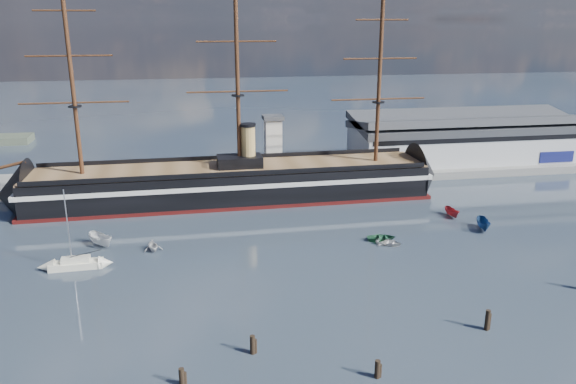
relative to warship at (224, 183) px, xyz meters
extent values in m
plane|color=#283341|center=(10.34, -20.00, -4.04)|extent=(600.00, 600.00, 0.00)
cube|color=slate|center=(20.34, 16.00, -4.04)|extent=(180.00, 18.00, 2.00)
cube|color=#B7BABC|center=(68.34, 20.00, 2.96)|extent=(62.00, 20.00, 10.00)
cube|color=#3F4247|center=(68.34, 20.00, 8.56)|extent=(63.00, 21.00, 2.00)
cube|color=silver|center=(13.34, 13.00, 4.96)|extent=(4.00, 4.00, 14.00)
cube|color=#3F4247|center=(13.34, 13.00, 12.46)|extent=(5.00, 5.00, 1.00)
cube|color=black|center=(1.73, 0.00, -0.04)|extent=(88.17, 16.97, 7.00)
cube|color=silver|center=(1.73, 0.00, 1.16)|extent=(90.17, 17.24, 1.00)
cube|color=#440E0D|center=(1.73, 0.00, -3.69)|extent=(90.17, 17.20, 0.90)
cone|color=black|center=(-44.77, 0.00, -0.34)|extent=(14.17, 15.83, 15.68)
cone|color=black|center=(48.23, 0.00, -0.34)|extent=(11.17, 15.80, 15.68)
cube|color=brown|center=(1.73, 0.00, 3.56)|extent=(88.16, 15.69, 0.40)
cube|color=black|center=(3.73, 0.00, 4.96)|extent=(10.07, 6.11, 2.50)
cylinder|color=tan|center=(5.73, 0.00, 8.46)|extent=(3.20, 3.20, 9.00)
cylinder|color=#381E0F|center=(-30.27, 0.00, 22.76)|extent=(0.90, 0.90, 38.00)
cylinder|color=#381E0F|center=(3.73, 0.00, 24.76)|extent=(0.90, 0.90, 42.00)
cylinder|color=#381E0F|center=(35.73, 0.00, 21.76)|extent=(0.90, 0.90, 36.00)
cube|color=silver|center=(-26.70, -32.42, -3.47)|extent=(8.66, 2.82, 1.14)
cube|color=silver|center=(-26.70, -32.42, -2.55)|extent=(4.64, 1.99, 0.91)
cylinder|color=#B2B2B7|center=(-27.28, -32.42, 3.40)|extent=(0.18, 0.18, 12.58)
imported|color=white|center=(-23.90, -23.38, -4.04)|extent=(7.58, 6.87, 3.01)
imported|color=#255E3D|center=(27.30, -29.57, -4.04)|extent=(1.66, 3.46, 1.56)
imported|color=maroon|center=(46.20, -19.58, -4.04)|extent=(5.80, 2.44, 2.27)
imported|color=silver|center=(-14.54, -27.10, -4.04)|extent=(6.67, 4.33, 2.26)
imported|color=silver|center=(27.87, -31.97, -4.04)|extent=(2.63, 3.10, 1.38)
imported|color=navy|center=(48.82, -27.80, -4.04)|extent=(7.26, 4.35, 2.73)
cylinder|color=black|center=(12.85, -69.73, -4.04)|extent=(0.64, 0.64, 2.96)
cylinder|color=black|center=(30.59, -62.29, -4.04)|extent=(0.64, 0.64, 3.62)
cylinder|color=black|center=(-0.72, -62.36, -4.04)|extent=(0.64, 0.64, 3.20)
camera|label=1|loc=(-6.98, -122.60, 35.55)|focal=35.00mm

